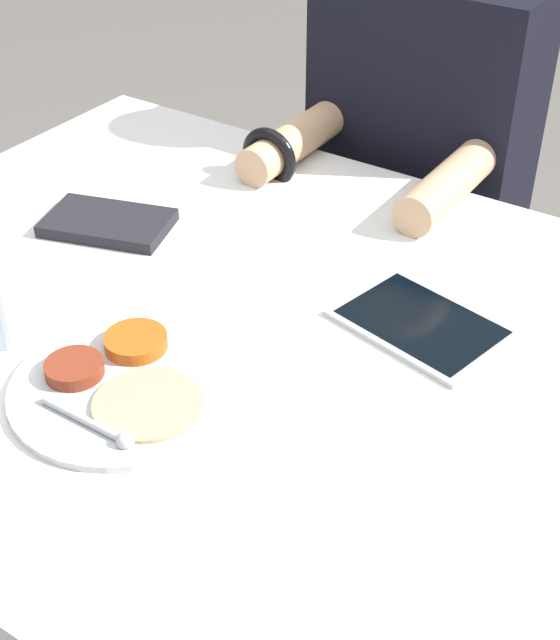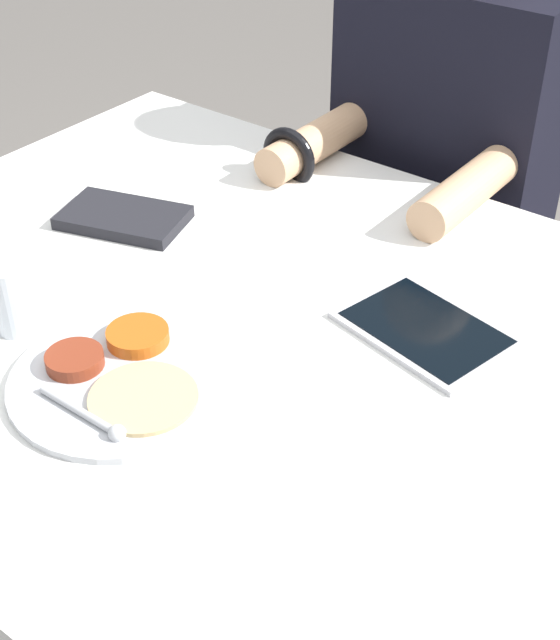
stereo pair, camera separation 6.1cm
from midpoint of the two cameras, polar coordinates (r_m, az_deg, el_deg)
name	(u,v)px [view 2 (the right image)]	position (r m, az deg, el deg)	size (l,w,h in m)	color
ground_plane	(224,611)	(1.79, -2.56, -18.15)	(12.00, 12.00, 0.00)	#605B56
dining_table	(216,478)	(1.51, -2.93, -10.12)	(1.22, 1.05, 0.72)	silver
thali_tray	(122,376)	(1.14, -8.59, -3.59)	(0.29, 0.29, 0.03)	#B7BABF
red_notebook	(124,218)	(1.48, -8.81, 6.43)	(0.23, 0.17, 0.02)	silver
tablet_device	(426,329)	(1.23, 10.70, -0.63)	(0.25, 0.20, 0.01)	#B7B7BC
person_diner	(436,212)	(1.84, 10.91, 6.78)	(0.41, 0.47, 1.21)	black
drinking_glass	(14,297)	(1.24, -15.32, 1.40)	(0.06, 0.06, 0.10)	silver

